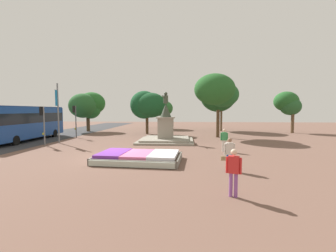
{
  "coord_description": "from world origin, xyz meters",
  "views": [
    {
      "loc": [
        4.78,
        -14.81,
        3.16
      ],
      "look_at": [
        3.32,
        4.63,
        1.81
      ],
      "focal_mm": 24.0,
      "sensor_mm": 36.0,
      "label": 1
    }
  ],
  "objects_px": {
    "pedestrian_near_planter": "(224,138)",
    "flower_planter": "(138,157)",
    "pedestrian_with_handbag": "(229,152)",
    "pedestrian_crossing_plaza": "(234,169)",
    "traffic_light_far_corner": "(75,116)",
    "traffic_light_mid_block": "(43,119)",
    "city_bus": "(24,121)",
    "statue_monument": "(166,132)",
    "banner_pole": "(58,112)"
  },
  "relations": [
    {
      "from": "flower_planter",
      "to": "city_bus",
      "type": "bearing_deg",
      "value": 148.18
    },
    {
      "from": "traffic_light_far_corner",
      "to": "pedestrian_with_handbag",
      "type": "relative_size",
      "value": 2.16
    },
    {
      "from": "traffic_light_far_corner",
      "to": "pedestrian_crossing_plaza",
      "type": "xyz_separation_m",
      "value": [
        14.5,
        -16.97,
        -1.53
      ]
    },
    {
      "from": "statue_monument",
      "to": "pedestrian_near_planter",
      "type": "bearing_deg",
      "value": -46.48
    },
    {
      "from": "banner_pole",
      "to": "pedestrian_with_handbag",
      "type": "distance_m",
      "value": 17.17
    },
    {
      "from": "flower_planter",
      "to": "statue_monument",
      "type": "relative_size",
      "value": 0.97
    },
    {
      "from": "banner_pole",
      "to": "city_bus",
      "type": "xyz_separation_m",
      "value": [
        -4.47,
        1.32,
        -0.97
      ]
    },
    {
      "from": "pedestrian_near_planter",
      "to": "pedestrian_with_handbag",
      "type": "bearing_deg",
      "value": -97.21
    },
    {
      "from": "traffic_light_mid_block",
      "to": "traffic_light_far_corner",
      "type": "height_order",
      "value": "traffic_light_far_corner"
    },
    {
      "from": "pedestrian_crossing_plaza",
      "to": "traffic_light_far_corner",
      "type": "bearing_deg",
      "value": 130.52
    },
    {
      "from": "traffic_light_far_corner",
      "to": "pedestrian_crossing_plaza",
      "type": "bearing_deg",
      "value": -49.48
    },
    {
      "from": "traffic_light_far_corner",
      "to": "traffic_light_mid_block",
      "type": "bearing_deg",
      "value": -90.57
    },
    {
      "from": "traffic_light_mid_block",
      "to": "pedestrian_crossing_plaza",
      "type": "bearing_deg",
      "value": -37.37
    },
    {
      "from": "traffic_light_mid_block",
      "to": "city_bus",
      "type": "xyz_separation_m",
      "value": [
        -3.88,
        2.79,
        -0.38
      ]
    },
    {
      "from": "traffic_light_far_corner",
      "to": "pedestrian_with_handbag",
      "type": "height_order",
      "value": "traffic_light_far_corner"
    },
    {
      "from": "city_bus",
      "to": "pedestrian_with_handbag",
      "type": "xyz_separation_m",
      "value": [
        18.99,
        -10.24,
        -1.08
      ]
    },
    {
      "from": "city_bus",
      "to": "pedestrian_crossing_plaza",
      "type": "xyz_separation_m",
      "value": [
        18.44,
        -13.91,
        -1.02
      ]
    },
    {
      "from": "city_bus",
      "to": "statue_monument",
      "type": "bearing_deg",
      "value": 2.13
    },
    {
      "from": "traffic_light_mid_block",
      "to": "pedestrian_with_handbag",
      "type": "xyz_separation_m",
      "value": [
        15.11,
        -7.45,
        -1.45
      ]
    },
    {
      "from": "pedestrian_near_planter",
      "to": "city_bus",
      "type": "bearing_deg",
      "value": 166.64
    },
    {
      "from": "city_bus",
      "to": "pedestrian_crossing_plaza",
      "type": "distance_m",
      "value": 23.12
    },
    {
      "from": "traffic_light_far_corner",
      "to": "banner_pole",
      "type": "distance_m",
      "value": 4.43
    },
    {
      "from": "traffic_light_far_corner",
      "to": "pedestrian_near_planter",
      "type": "relative_size",
      "value": 2.13
    },
    {
      "from": "flower_planter",
      "to": "city_bus",
      "type": "distance_m",
      "value": 16.33
    },
    {
      "from": "traffic_light_far_corner",
      "to": "banner_pole",
      "type": "relative_size",
      "value": 0.65
    },
    {
      "from": "banner_pole",
      "to": "pedestrian_near_planter",
      "type": "height_order",
      "value": "banner_pole"
    },
    {
      "from": "pedestrian_with_handbag",
      "to": "pedestrian_near_planter",
      "type": "height_order",
      "value": "pedestrian_near_planter"
    },
    {
      "from": "traffic_light_far_corner",
      "to": "statue_monument",
      "type": "bearing_deg",
      "value": -13.07
    },
    {
      "from": "statue_monument",
      "to": "traffic_light_mid_block",
      "type": "bearing_deg",
      "value": -162.89
    },
    {
      "from": "traffic_light_far_corner",
      "to": "pedestrian_near_planter",
      "type": "xyz_separation_m",
      "value": [
        15.75,
        -7.73,
        -1.54
      ]
    },
    {
      "from": "flower_planter",
      "to": "pedestrian_with_handbag",
      "type": "bearing_deg",
      "value": -17.95
    },
    {
      "from": "banner_pole",
      "to": "pedestrian_with_handbag",
      "type": "height_order",
      "value": "banner_pole"
    },
    {
      "from": "traffic_light_far_corner",
      "to": "city_bus",
      "type": "xyz_separation_m",
      "value": [
        -3.94,
        -3.05,
        -0.51
      ]
    },
    {
      "from": "traffic_light_mid_block",
      "to": "banner_pole",
      "type": "relative_size",
      "value": 0.61
    },
    {
      "from": "pedestrian_crossing_plaza",
      "to": "pedestrian_with_handbag",
      "type": "bearing_deg",
      "value": 81.54
    },
    {
      "from": "pedestrian_crossing_plaza",
      "to": "statue_monument",
      "type": "bearing_deg",
      "value": 104.39
    },
    {
      "from": "flower_planter",
      "to": "pedestrian_near_planter",
      "type": "distance_m",
      "value": 7.1
    },
    {
      "from": "statue_monument",
      "to": "banner_pole",
      "type": "bearing_deg",
      "value": -169.68
    },
    {
      "from": "pedestrian_near_planter",
      "to": "pedestrian_crossing_plaza",
      "type": "relative_size",
      "value": 0.99
    },
    {
      "from": "city_bus",
      "to": "pedestrian_near_planter",
      "type": "xyz_separation_m",
      "value": [
        19.69,
        -4.68,
        -1.04
      ]
    },
    {
      "from": "flower_planter",
      "to": "traffic_light_far_corner",
      "type": "xyz_separation_m",
      "value": [
        -9.86,
        11.61,
        2.29
      ]
    },
    {
      "from": "flower_planter",
      "to": "traffic_light_mid_block",
      "type": "height_order",
      "value": "traffic_light_mid_block"
    },
    {
      "from": "traffic_light_mid_block",
      "to": "city_bus",
      "type": "bearing_deg",
      "value": 144.24
    },
    {
      "from": "pedestrian_with_handbag",
      "to": "pedestrian_crossing_plaza",
      "type": "height_order",
      "value": "pedestrian_crossing_plaza"
    },
    {
      "from": "city_bus",
      "to": "pedestrian_near_planter",
      "type": "bearing_deg",
      "value": -13.36
    },
    {
      "from": "pedestrian_near_planter",
      "to": "flower_planter",
      "type": "bearing_deg",
      "value": -146.62
    },
    {
      "from": "traffic_light_mid_block",
      "to": "traffic_light_far_corner",
      "type": "xyz_separation_m",
      "value": [
        0.06,
        5.85,
        0.13
      ]
    },
    {
      "from": "flower_planter",
      "to": "banner_pole",
      "type": "relative_size",
      "value": 0.93
    },
    {
      "from": "traffic_light_mid_block",
      "to": "pedestrian_near_planter",
      "type": "relative_size",
      "value": 2.01
    },
    {
      "from": "city_bus",
      "to": "pedestrian_with_handbag",
      "type": "bearing_deg",
      "value": -28.35
    }
  ]
}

